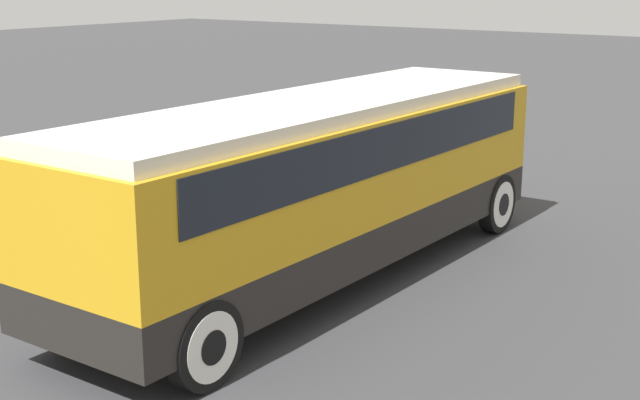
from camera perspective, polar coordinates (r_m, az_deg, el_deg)
name	(u,v)px	position (r m, az deg, el deg)	size (l,w,h in m)	color
ground_plane	(320,279)	(14.74, 0.00, -5.06)	(120.00, 120.00, 0.00)	#38383A
tour_bus	(323,171)	(14.31, 0.22, 1.90)	(10.28, 2.69, 2.99)	black
parked_car_near	(267,152)	(21.27, -3.40, 3.06)	(4.63, 1.80, 1.46)	black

